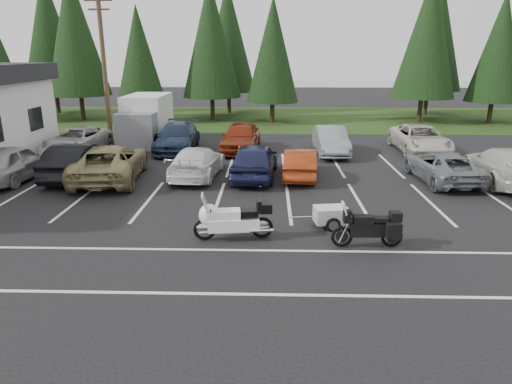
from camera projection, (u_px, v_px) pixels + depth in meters
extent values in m
plane|color=black|center=(276.00, 210.00, 16.48)|extent=(120.00, 120.00, 0.00)
cube|color=#213711|center=(272.00, 118.00, 39.41)|extent=(80.00, 16.00, 0.01)
cube|color=gray|center=(297.00, 90.00, 68.92)|extent=(70.00, 50.00, 0.02)
cylinder|color=#473321|center=(105.00, 69.00, 26.89)|extent=(0.26, 0.26, 9.00)
cube|color=#473321|center=(98.00, 0.00, 25.77)|extent=(1.60, 0.12, 0.12)
cube|color=#473321|center=(99.00, 9.00, 25.92)|extent=(1.20, 0.10, 0.10)
cube|color=silver|center=(275.00, 194.00, 18.39)|extent=(32.00, 16.00, 0.01)
cylinder|color=#332316|center=(2.00, 109.00, 37.00)|extent=(0.36, 0.36, 2.16)
cylinder|color=#332316|center=(82.00, 103.00, 38.28)|extent=(0.36, 0.36, 2.78)
cone|color=black|center=(74.00, 33.00, 36.64)|extent=(5.10, 5.10, 9.86)
cylinder|color=#332316|center=(143.00, 109.00, 36.90)|extent=(0.36, 0.36, 2.11)
cone|color=black|center=(139.00, 55.00, 35.65)|extent=(3.87, 3.87, 7.48)
cylinder|color=#332316|center=(212.00, 104.00, 38.11)|extent=(0.36, 0.36, 2.62)
cone|color=black|center=(211.00, 38.00, 36.57)|extent=(4.80, 4.80, 9.27)
cylinder|color=#332316|center=(272.00, 108.00, 36.79)|extent=(0.36, 0.36, 2.26)
cone|color=black|center=(273.00, 50.00, 35.46)|extent=(4.14, 4.14, 7.99)
cylinder|color=#332316|center=(420.00, 105.00, 36.88)|extent=(0.36, 0.36, 2.69)
cone|color=black|center=(428.00, 35.00, 35.30)|extent=(4.93, 4.93, 9.52)
cylinder|color=#332316|center=(491.00, 108.00, 36.50)|extent=(0.36, 0.36, 2.33)
cone|color=black|center=(500.00, 47.00, 35.13)|extent=(4.27, 4.27, 8.24)
cylinder|color=#332316|center=(57.00, 97.00, 42.39)|extent=(0.36, 0.36, 2.88)
cone|color=black|center=(49.00, 32.00, 40.69)|extent=(5.28, 5.28, 10.20)
cylinder|color=#332316|center=(229.00, 98.00, 42.46)|extent=(0.36, 0.36, 2.71)
cone|color=black|center=(228.00, 37.00, 40.87)|extent=(4.97, 4.97, 9.61)
cylinder|color=#332316|center=(426.00, 98.00, 41.27)|extent=(0.36, 0.36, 3.00)
cone|color=black|center=(434.00, 28.00, 39.51)|extent=(5.50, 5.50, 10.62)
imported|color=#9F9EA2|center=(13.00, 162.00, 20.13)|extent=(2.28, 4.89, 1.62)
imported|color=black|center=(77.00, 160.00, 20.56)|extent=(1.77, 4.87, 1.60)
imported|color=olive|center=(111.00, 162.00, 20.22)|extent=(3.19, 5.93, 1.58)
imported|color=white|center=(197.00, 162.00, 20.75)|extent=(2.31, 4.87, 1.37)
imported|color=#1B1F44|center=(255.00, 160.00, 20.57)|extent=(2.25, 4.88, 1.62)
imported|color=#9C3413|center=(300.00, 163.00, 20.65)|extent=(1.69, 4.12, 1.33)
imported|color=slate|center=(443.00, 166.00, 20.05)|extent=(2.49, 4.92, 1.33)
imported|color=beige|center=(505.00, 166.00, 19.70)|extent=(2.70, 5.59, 1.57)
imported|color=beige|center=(76.00, 140.00, 25.77)|extent=(2.82, 5.30, 1.42)
imported|color=#19263E|center=(177.00, 137.00, 26.28)|extent=(2.34, 5.41, 1.55)
imported|color=maroon|center=(241.00, 137.00, 26.02)|extent=(2.34, 5.01, 1.66)
imported|color=gray|center=(331.00, 141.00, 25.39)|extent=(1.68, 4.59, 1.50)
imported|color=beige|center=(420.00, 139.00, 25.92)|extent=(2.49, 5.40, 1.50)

